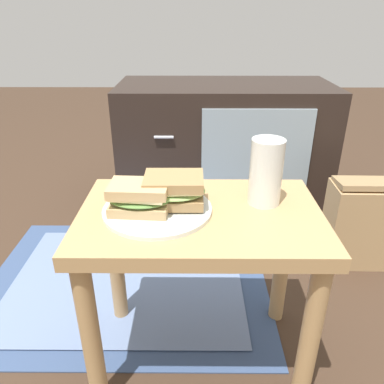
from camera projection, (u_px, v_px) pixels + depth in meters
ground_plane at (199, 353)px, 1.06m from camera, size 8.00×8.00×0.00m
side_table at (200, 244)px, 0.90m from camera, size 0.56×0.36×0.46m
tv_cabinet at (224, 146)px, 1.78m from camera, size 0.96×0.46×0.58m
area_rug at (128, 280)px, 1.34m from camera, size 0.99×0.75×0.01m
plate at (158, 209)px, 0.86m from camera, size 0.25×0.25×0.01m
sandwich_front at (139, 198)px, 0.83m from camera, size 0.15×0.10×0.07m
sandwich_back at (174, 190)px, 0.85m from camera, size 0.14×0.11×0.07m
beer_glass at (266, 174)px, 0.87m from camera, size 0.08×0.08×0.16m
paper_bag at (357, 223)px, 1.38m from camera, size 0.22×0.15×0.34m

